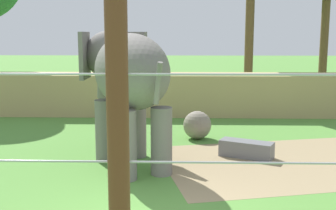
# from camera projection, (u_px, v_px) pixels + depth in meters

# --- Properties ---
(dirt_patch) EXTENTS (6.73, 5.52, 0.01)m
(dirt_patch) POSITION_uv_depth(u_px,v_px,m) (280.00, 163.00, 10.98)
(dirt_patch) COLOR #937F5B
(dirt_patch) RESTS_ON ground
(embankment_wall) EXTENTS (36.00, 1.80, 1.65)m
(embankment_wall) POSITION_uv_depth(u_px,v_px,m) (171.00, 94.00, 17.58)
(embankment_wall) COLOR tan
(embankment_wall) RESTS_ON ground
(elephant) EXTENTS (3.00, 4.15, 3.34)m
(elephant) POSITION_uv_depth(u_px,v_px,m) (126.00, 77.00, 10.59)
(elephant) COLOR slate
(elephant) RESTS_ON ground
(enrichment_ball) EXTENTS (0.88, 0.88, 0.88)m
(enrichment_ball) POSITION_uv_depth(u_px,v_px,m) (197.00, 125.00, 13.43)
(enrichment_ball) COLOR gray
(enrichment_ball) RESTS_ON ground
(cable_fence) EXTENTS (9.28, 0.19, 3.82)m
(cable_fence) POSITION_uv_depth(u_px,v_px,m) (131.00, 191.00, 3.68)
(cable_fence) COLOR brown
(cable_fence) RESTS_ON ground
(feed_trough) EXTENTS (1.48, 1.06, 0.44)m
(feed_trough) POSITION_uv_depth(u_px,v_px,m) (246.00, 149.00, 11.45)
(feed_trough) COLOR slate
(feed_trough) RESTS_ON ground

